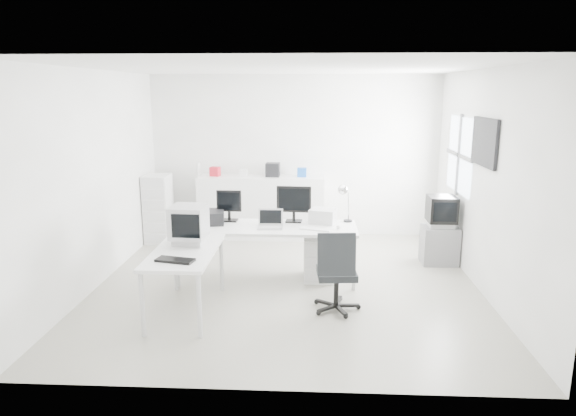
{
  "coord_description": "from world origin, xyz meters",
  "views": [
    {
      "loc": [
        0.34,
        -6.45,
        2.53
      ],
      "look_at": [
        0.0,
        0.2,
        1.0
      ],
      "focal_mm": 32.0,
      "sensor_mm": 36.0,
      "label": 1
    }
  ],
  "objects_px": {
    "lcd_monitor_large": "(294,204)",
    "sideboard": "(262,207)",
    "crt_monitor": "(189,224)",
    "tv_cabinet": "(439,245)",
    "inkjet_printer": "(206,217)",
    "laser_printer": "(323,216)",
    "office_chair": "(337,269)",
    "lcd_monitor_small": "(229,206)",
    "laptop": "(270,220)",
    "filing_cabinet": "(158,209)",
    "drawer_pedestal": "(319,258)",
    "main_desk": "(267,253)",
    "side_desk": "(186,281)",
    "crt_tv": "(441,212)"
  },
  "relations": [
    {
      "from": "tv_cabinet",
      "to": "crt_tv",
      "type": "relative_size",
      "value": 1.13
    },
    {
      "from": "lcd_monitor_large",
      "to": "sideboard",
      "type": "bearing_deg",
      "value": 113.74
    },
    {
      "from": "office_chair",
      "to": "filing_cabinet",
      "type": "xyz_separation_m",
      "value": [
        -2.9,
        2.65,
        0.08
      ]
    },
    {
      "from": "lcd_monitor_large",
      "to": "filing_cabinet",
      "type": "height_order",
      "value": "lcd_monitor_large"
    },
    {
      "from": "drawer_pedestal",
      "to": "office_chair",
      "type": "height_order",
      "value": "office_chair"
    },
    {
      "from": "laser_printer",
      "to": "tv_cabinet",
      "type": "bearing_deg",
      "value": 32.29
    },
    {
      "from": "side_desk",
      "to": "crt_tv",
      "type": "relative_size",
      "value": 2.8
    },
    {
      "from": "drawer_pedestal",
      "to": "filing_cabinet",
      "type": "height_order",
      "value": "filing_cabinet"
    },
    {
      "from": "side_desk",
      "to": "lcd_monitor_large",
      "type": "relative_size",
      "value": 2.83
    },
    {
      "from": "side_desk",
      "to": "tv_cabinet",
      "type": "relative_size",
      "value": 2.49
    },
    {
      "from": "side_desk",
      "to": "inkjet_printer",
      "type": "xyz_separation_m",
      "value": [
        0.0,
        1.2,
        0.46
      ]
    },
    {
      "from": "side_desk",
      "to": "crt_tv",
      "type": "height_order",
      "value": "crt_tv"
    },
    {
      "from": "main_desk",
      "to": "laptop",
      "type": "bearing_deg",
      "value": -63.43
    },
    {
      "from": "office_chair",
      "to": "crt_tv",
      "type": "distance_m",
      "value": 2.4
    },
    {
      "from": "lcd_monitor_small",
      "to": "crt_monitor",
      "type": "relative_size",
      "value": 0.89
    },
    {
      "from": "crt_monitor",
      "to": "office_chair",
      "type": "relative_size",
      "value": 0.49
    },
    {
      "from": "drawer_pedestal",
      "to": "crt_monitor",
      "type": "height_order",
      "value": "crt_monitor"
    },
    {
      "from": "laser_printer",
      "to": "sideboard",
      "type": "distance_m",
      "value": 2.13
    },
    {
      "from": "side_desk",
      "to": "lcd_monitor_small",
      "type": "height_order",
      "value": "lcd_monitor_small"
    },
    {
      "from": "inkjet_printer",
      "to": "crt_monitor",
      "type": "bearing_deg",
      "value": -98.77
    },
    {
      "from": "crt_tv",
      "to": "tv_cabinet",
      "type": "bearing_deg",
      "value": 0.0
    },
    {
      "from": "main_desk",
      "to": "lcd_monitor_small",
      "type": "height_order",
      "value": "lcd_monitor_small"
    },
    {
      "from": "lcd_monitor_small",
      "to": "filing_cabinet",
      "type": "relative_size",
      "value": 0.37
    },
    {
      "from": "drawer_pedestal",
      "to": "crt_tv",
      "type": "bearing_deg",
      "value": 22.29
    },
    {
      "from": "crt_monitor",
      "to": "crt_tv",
      "type": "height_order",
      "value": "crt_monitor"
    },
    {
      "from": "crt_monitor",
      "to": "inkjet_printer",
      "type": "bearing_deg",
      "value": 93.6
    },
    {
      "from": "inkjet_printer",
      "to": "lcd_monitor_large",
      "type": "bearing_deg",
      "value": -1.65
    },
    {
      "from": "lcd_monitor_small",
      "to": "crt_monitor",
      "type": "xyz_separation_m",
      "value": [
        -0.3,
        -1.1,
        0.03
      ]
    },
    {
      "from": "inkjet_printer",
      "to": "office_chair",
      "type": "xyz_separation_m",
      "value": [
        1.75,
        -1.07,
        -0.34
      ]
    },
    {
      "from": "inkjet_printer",
      "to": "tv_cabinet",
      "type": "xyz_separation_m",
      "value": [
        3.35,
        0.69,
        -0.56
      ]
    },
    {
      "from": "lcd_monitor_small",
      "to": "lcd_monitor_large",
      "type": "distance_m",
      "value": 0.9
    },
    {
      "from": "inkjet_printer",
      "to": "drawer_pedestal",
      "type": "bearing_deg",
      "value": -10.62
    },
    {
      "from": "main_desk",
      "to": "tv_cabinet",
      "type": "bearing_deg",
      "value": 17.49
    },
    {
      "from": "lcd_monitor_large",
      "to": "filing_cabinet",
      "type": "relative_size",
      "value": 0.43
    },
    {
      "from": "tv_cabinet",
      "to": "sideboard",
      "type": "relative_size",
      "value": 0.26
    },
    {
      "from": "laser_printer",
      "to": "filing_cabinet",
      "type": "bearing_deg",
      "value": 166.29
    },
    {
      "from": "lcd_monitor_large",
      "to": "crt_monitor",
      "type": "relative_size",
      "value": 1.01
    },
    {
      "from": "office_chair",
      "to": "filing_cabinet",
      "type": "height_order",
      "value": "filing_cabinet"
    },
    {
      "from": "main_desk",
      "to": "lcd_monitor_large",
      "type": "relative_size",
      "value": 4.86
    },
    {
      "from": "main_desk",
      "to": "filing_cabinet",
      "type": "relative_size",
      "value": 2.08
    },
    {
      "from": "side_desk",
      "to": "lcd_monitor_small",
      "type": "xyz_separation_m",
      "value": [
        0.3,
        1.35,
        0.59
      ]
    },
    {
      "from": "main_desk",
      "to": "crt_tv",
      "type": "height_order",
      "value": "crt_tv"
    },
    {
      "from": "crt_monitor",
      "to": "tv_cabinet",
      "type": "bearing_deg",
      "value": 29.65
    },
    {
      "from": "crt_tv",
      "to": "sideboard",
      "type": "bearing_deg",
      "value": 155.56
    },
    {
      "from": "side_desk",
      "to": "laptop",
      "type": "height_order",
      "value": "laptop"
    },
    {
      "from": "laptop",
      "to": "crt_monitor",
      "type": "distance_m",
      "value": 1.18
    },
    {
      "from": "laser_printer",
      "to": "office_chair",
      "type": "bearing_deg",
      "value": -68.62
    },
    {
      "from": "crt_tv",
      "to": "filing_cabinet",
      "type": "bearing_deg",
      "value": 168.76
    },
    {
      "from": "crt_monitor",
      "to": "filing_cabinet",
      "type": "height_order",
      "value": "crt_monitor"
    },
    {
      "from": "drawer_pedestal",
      "to": "lcd_monitor_small",
      "type": "bearing_deg",
      "value": 170.91
    }
  ]
}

